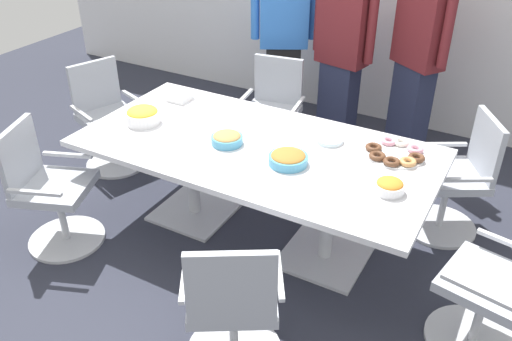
% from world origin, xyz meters
% --- Properties ---
extents(ground_plane, '(10.00, 10.00, 0.01)m').
position_xyz_m(ground_plane, '(0.00, 0.00, -0.01)').
color(ground_plane, '#2D303D').
extents(conference_table, '(2.40, 1.20, 0.75)m').
position_xyz_m(conference_table, '(0.00, 0.00, 0.63)').
color(conference_table, silver).
rests_on(conference_table, ground).
extents(office_chair_0, '(0.64, 0.64, 0.91)m').
position_xyz_m(office_chair_0, '(1.65, -0.28, 0.41)').
color(office_chair_0, silver).
rests_on(office_chair_0, ground).
extents(office_chair_1, '(0.74, 0.74, 0.91)m').
position_xyz_m(office_chair_1, '(1.21, 0.77, 0.41)').
color(office_chair_1, silver).
rests_on(office_chair_1, ground).
extents(office_chair_2, '(0.61, 0.61, 0.91)m').
position_xyz_m(office_chair_2, '(-0.43, 1.07, 0.41)').
color(office_chair_2, silver).
rests_on(office_chair_2, ground).
extents(office_chair_3, '(0.69, 0.69, 0.91)m').
position_xyz_m(office_chair_3, '(-1.64, 0.29, 0.41)').
color(office_chair_3, silver).
rests_on(office_chair_3, ground).
extents(office_chair_4, '(0.70, 0.70, 0.91)m').
position_xyz_m(office_chair_4, '(-1.22, -0.76, 0.41)').
color(office_chair_4, silver).
rests_on(office_chair_4, ground).
extents(office_chair_5, '(0.74, 0.74, 0.91)m').
position_xyz_m(office_chair_5, '(0.45, -1.06, 0.41)').
color(office_chair_5, silver).
rests_on(office_chair_5, ground).
extents(person_standing_0, '(0.57, 0.40, 1.81)m').
position_xyz_m(person_standing_0, '(-0.62, 1.64, 0.95)').
color(person_standing_0, black).
rests_on(person_standing_0, ground).
extents(person_standing_1, '(0.61, 0.31, 1.71)m').
position_xyz_m(person_standing_1, '(-0.02, 1.59, 0.89)').
color(person_standing_1, '#232842').
rests_on(person_standing_1, ground).
extents(person_standing_2, '(0.55, 0.43, 1.88)m').
position_xyz_m(person_standing_2, '(0.62, 1.65, 0.99)').
color(person_standing_2, '#232842').
rests_on(person_standing_2, ground).
extents(snack_bowl_chips_orange, '(0.17, 0.17, 0.09)m').
position_xyz_m(snack_bowl_chips_orange, '(0.95, -0.12, 0.79)').
color(snack_bowl_chips_orange, white).
rests_on(snack_bowl_chips_orange, conference_table).
extents(snack_bowl_chips_yellow, '(0.25, 0.25, 0.12)m').
position_xyz_m(snack_bowl_chips_yellow, '(-0.88, -0.10, 0.81)').
color(snack_bowl_chips_yellow, white).
rests_on(snack_bowl_chips_yellow, conference_table).
extents(snack_bowl_pretzels, '(0.25, 0.25, 0.08)m').
position_xyz_m(snack_bowl_pretzels, '(0.30, -0.11, 0.79)').
color(snack_bowl_pretzels, '#4C9EC6').
rests_on(snack_bowl_pretzels, conference_table).
extents(snack_bowl_cookies, '(0.21, 0.21, 0.08)m').
position_xyz_m(snack_bowl_cookies, '(-0.18, -0.08, 0.79)').
color(snack_bowl_cookies, '#4C9EC6').
rests_on(snack_bowl_cookies, conference_table).
extents(donut_platter, '(0.39, 0.39, 0.04)m').
position_xyz_m(donut_platter, '(0.86, 0.32, 0.77)').
color(donut_platter, white).
rests_on(donut_platter, conference_table).
extents(plate_stack, '(0.18, 0.18, 0.03)m').
position_xyz_m(plate_stack, '(0.41, 0.28, 0.77)').
color(plate_stack, white).
rests_on(plate_stack, conference_table).
extents(napkin_pile, '(0.16, 0.16, 0.06)m').
position_xyz_m(napkin_pile, '(-0.89, 0.36, 0.78)').
color(napkin_pile, white).
rests_on(napkin_pile, conference_table).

